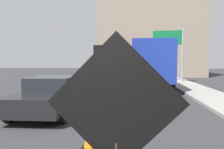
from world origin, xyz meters
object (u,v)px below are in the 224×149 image
(arrow_board_trailer, at_px, (111,96))
(traffic_cone_near_sign, at_px, (90,134))
(traffic_cone_mid_lane, at_px, (99,111))
(pickup_car, at_px, (52,94))
(box_truck, at_px, (151,64))
(roadwork_sign, at_px, (116,107))
(highway_guide_sign, at_px, (174,46))

(arrow_board_trailer, bearing_deg, traffic_cone_near_sign, -90.76)
(traffic_cone_mid_lane, bearing_deg, traffic_cone_near_sign, -86.83)
(traffic_cone_near_sign, xyz_separation_m, traffic_cone_mid_lane, (-0.12, 2.24, -0.01))
(traffic_cone_near_sign, distance_m, traffic_cone_mid_lane, 2.24)
(pickup_car, bearing_deg, box_truck, 58.27)
(pickup_car, bearing_deg, arrow_board_trailer, 28.48)
(roadwork_sign, bearing_deg, pickup_car, 117.32)
(box_truck, xyz_separation_m, traffic_cone_mid_lane, (-2.42, -8.34, -1.46))
(box_truck, height_order, pickup_car, box_truck)
(roadwork_sign, height_order, pickup_car, roadwork_sign)
(traffic_cone_near_sign, bearing_deg, arrow_board_trailer, 89.24)
(arrow_board_trailer, distance_m, traffic_cone_mid_lane, 2.34)
(box_truck, bearing_deg, highway_guide_sign, 62.67)
(roadwork_sign, bearing_deg, highway_guide_sign, 77.19)
(arrow_board_trailer, bearing_deg, highway_guide_sign, 66.40)
(roadwork_sign, xyz_separation_m, box_truck, (1.53, 12.88, 0.32))
(arrow_board_trailer, xyz_separation_m, pickup_car, (-2.22, -1.20, 0.21))
(highway_guide_sign, distance_m, traffic_cone_near_sign, 16.45)
(roadwork_sign, distance_m, traffic_cone_mid_lane, 4.77)
(roadwork_sign, height_order, traffic_cone_near_sign, roadwork_sign)
(highway_guide_sign, bearing_deg, pickup_car, -120.01)
(pickup_car, distance_m, traffic_cone_near_sign, 4.02)
(roadwork_sign, height_order, traffic_cone_mid_lane, roadwork_sign)
(pickup_car, relative_size, traffic_cone_near_sign, 6.59)
(roadwork_sign, bearing_deg, box_truck, 83.24)
(arrow_board_trailer, distance_m, pickup_car, 2.54)
(arrow_board_trailer, height_order, pickup_car, arrow_board_trailer)
(pickup_car, height_order, traffic_cone_mid_lane, pickup_car)
(pickup_car, height_order, traffic_cone_near_sign, pickup_car)
(box_truck, relative_size, traffic_cone_near_sign, 10.25)
(highway_guide_sign, xyz_separation_m, traffic_cone_mid_lane, (-4.93, -13.18, -3.10))
(arrow_board_trailer, relative_size, box_truck, 0.39)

